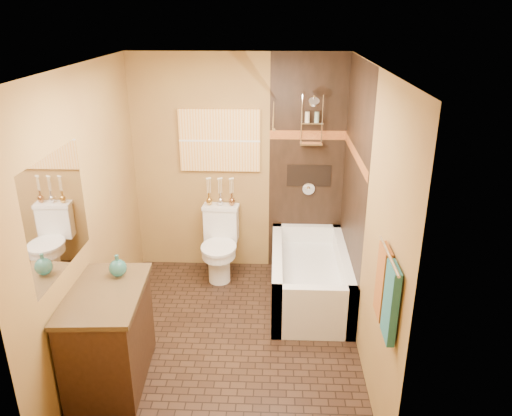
{
  "coord_description": "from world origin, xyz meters",
  "views": [
    {
      "loc": [
        0.42,
        -3.91,
        2.91
      ],
      "look_at": [
        0.24,
        0.4,
        1.18
      ],
      "focal_mm": 35.0,
      "sensor_mm": 36.0,
      "label": 1
    }
  ],
  "objects_px": {
    "bathtub": "(310,280)",
    "vanity": "(109,336)",
    "sunset_painting": "(220,141)",
    "toilet": "(220,244)"
  },
  "relations": [
    {
      "from": "toilet",
      "to": "vanity",
      "type": "relative_size",
      "value": 0.82
    },
    {
      "from": "bathtub",
      "to": "vanity",
      "type": "height_order",
      "value": "vanity"
    },
    {
      "from": "bathtub",
      "to": "toilet",
      "type": "xyz_separation_m",
      "value": [
        -1.0,
        0.46,
        0.19
      ]
    },
    {
      "from": "toilet",
      "to": "bathtub",
      "type": "bearing_deg",
      "value": -20.16
    },
    {
      "from": "bathtub",
      "to": "vanity",
      "type": "distance_m",
      "value": 2.18
    },
    {
      "from": "sunset_painting",
      "to": "toilet",
      "type": "height_order",
      "value": "sunset_painting"
    },
    {
      "from": "sunset_painting",
      "to": "bathtub",
      "type": "relative_size",
      "value": 0.6
    },
    {
      "from": "bathtub",
      "to": "sunset_painting",
      "type": "bearing_deg",
      "value": 144.18
    },
    {
      "from": "vanity",
      "to": "toilet",
      "type": "bearing_deg",
      "value": 64.65
    },
    {
      "from": "sunset_painting",
      "to": "bathtub",
      "type": "xyz_separation_m",
      "value": [
        1.0,
        -0.73,
        -1.33
      ]
    }
  ]
}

